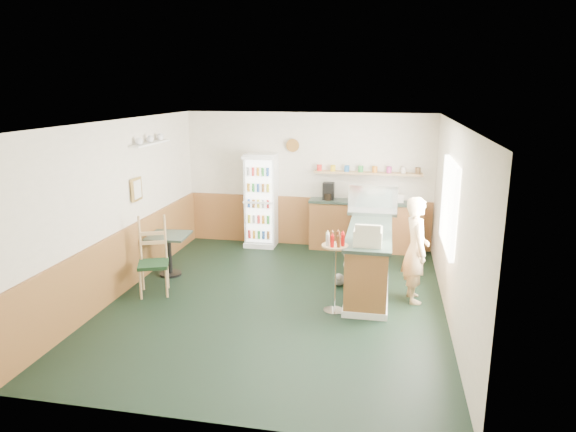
% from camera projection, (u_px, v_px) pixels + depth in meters
% --- Properties ---
extents(ground, '(6.00, 6.00, 0.00)m').
position_uv_depth(ground, '(276.00, 301.00, 7.85)').
color(ground, black).
rests_on(ground, ground).
extents(room_envelope, '(5.04, 6.02, 2.72)m').
position_uv_depth(room_envelope, '(272.00, 193.00, 8.22)').
color(room_envelope, beige).
rests_on(room_envelope, ground).
extents(service_counter, '(0.68, 3.01, 1.01)m').
position_uv_depth(service_counter, '(369.00, 256.00, 8.51)').
color(service_counter, brown).
rests_on(service_counter, ground).
extents(back_counter, '(2.24, 0.42, 1.69)m').
position_uv_depth(back_counter, '(365.00, 224.00, 10.17)').
color(back_counter, brown).
rests_on(back_counter, ground).
extents(drinks_fridge, '(0.62, 0.53, 1.89)m').
position_uv_depth(drinks_fridge, '(261.00, 200.00, 10.40)').
color(drinks_fridge, white).
rests_on(drinks_fridge, ground).
extents(display_case, '(0.86, 0.45, 0.49)m').
position_uv_depth(display_case, '(373.00, 200.00, 9.00)').
color(display_case, silver).
rests_on(display_case, service_counter).
extents(cash_register, '(0.40, 0.42, 0.23)m').
position_uv_depth(cash_register, '(368.00, 236.00, 7.26)').
color(cash_register, beige).
rests_on(cash_register, service_counter).
extents(shopkeeper, '(0.48, 0.60, 1.62)m').
position_uv_depth(shopkeeper, '(416.00, 250.00, 7.68)').
color(shopkeeper, tan).
rests_on(shopkeeper, ground).
extents(condiment_stand, '(0.38, 0.38, 1.18)m').
position_uv_depth(condiment_stand, '(335.00, 260.00, 7.30)').
color(condiment_stand, silver).
rests_on(condiment_stand, ground).
extents(newspaper_rack, '(0.09, 0.43, 0.51)m').
position_uv_depth(newspaper_rack, '(347.00, 255.00, 8.48)').
color(newspaper_rack, black).
rests_on(newspaper_rack, ground).
extents(cafe_table, '(0.71, 0.71, 0.73)m').
position_uv_depth(cafe_table, '(169.00, 247.00, 8.81)').
color(cafe_table, black).
rests_on(cafe_table, ground).
extents(cafe_chair, '(0.59, 0.60, 1.23)m').
position_uv_depth(cafe_chair, '(156.00, 253.00, 8.07)').
color(cafe_chair, black).
rests_on(cafe_chair, ground).
extents(dog_doorstop, '(0.20, 0.26, 0.24)m').
position_uv_depth(dog_doorstop, '(339.00, 279.00, 8.42)').
color(dog_doorstop, gray).
rests_on(dog_doorstop, ground).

